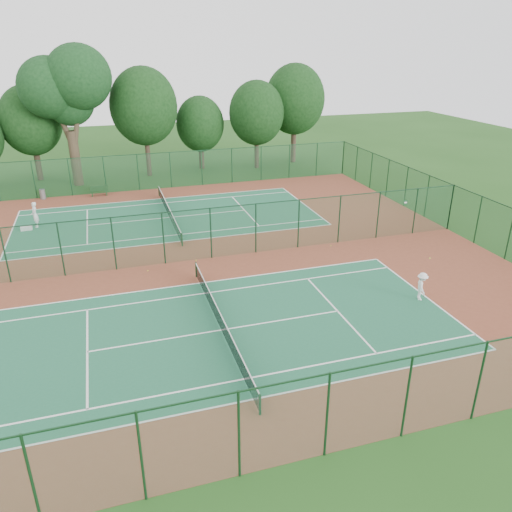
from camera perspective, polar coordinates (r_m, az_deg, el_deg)
The scene contains 20 objects.
ground at distance 33.11m, azimuth -7.67°, elevation -0.51°, with size 120.00×120.00×0.00m, color #1E4816.
red_pad at distance 33.11m, azimuth -7.67°, elevation -0.51°, with size 40.00×36.00×0.01m, color brown.
court_near at distance 25.26m, azimuth -4.01°, elevation -8.45°, with size 23.77×10.97×0.01m, color #1D5E3F.
court_far at distance 41.42m, azimuth -9.89°, elevation 4.35°, with size 23.77×10.97×0.01m, color #1E6040.
fence_north at distance 49.54m, azimuth -11.53°, elevation 9.50°, with size 40.00×0.09×3.50m.
fence_south at distance 17.28m, azimuth 3.24°, elevation -18.69°, with size 40.00×0.09×3.50m.
fence_east at distance 40.49m, azimuth 21.35°, elevation 5.22°, with size 0.09×36.00×3.50m.
fence_divider at distance 32.44m, azimuth -7.83°, elevation 2.33°, with size 40.00×0.09×3.50m.
tennis_net_near at distance 24.98m, azimuth -4.04°, elevation -7.42°, with size 0.10×12.90×0.97m.
tennis_net_far at distance 41.25m, azimuth -9.94°, elevation 5.05°, with size 0.10×12.90×0.97m.
player_near at distance 29.10m, azimuth 18.41°, elevation -3.31°, with size 1.04×0.60×1.61m, color white.
player_far at distance 41.98m, azimuth -23.95°, elevation 4.33°, with size 0.72×0.47×1.98m, color silver.
trash_bin at distance 49.56m, azimuth -23.21°, elevation 6.51°, with size 0.50×0.50×0.91m, color slate.
bench at distance 48.77m, azimuth -17.51°, elevation 7.16°, with size 1.63×0.53×0.99m.
kit_bag at distance 41.79m, azimuth -24.75°, elevation 2.88°, with size 0.84×0.31×0.31m, color silver.
stray_ball_a at distance 32.96m, azimuth -6.87°, elevation -0.49°, with size 0.07×0.07×0.07m, color #C3D832.
stray_ball_b at distance 35.50m, azimuth 8.56°, elevation 1.20°, with size 0.07×0.07×0.07m, color #A6C12D.
stray_ball_c at distance 32.01m, azimuth -12.26°, elevation -1.64°, with size 0.07×0.07×0.07m, color yellow.
big_tree at distance 52.12m, azimuth -20.89°, elevation 17.63°, with size 8.57×6.27×13.17m.
evergreen_row at distance 56.04m, azimuth -11.62°, elevation 9.24°, with size 39.00×5.00×12.00m, color black, non-canonical shape.
Camera 1 is at (-4.68, -29.93, 13.36)m, focal length 35.00 mm.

